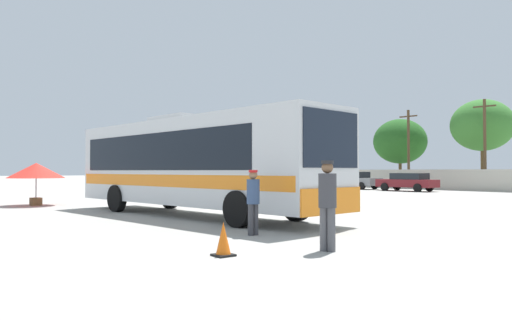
# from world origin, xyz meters

# --- Properties ---
(ground_plane) EXTENTS (300.00, 300.00, 0.00)m
(ground_plane) POSITION_xyz_m (0.00, 10.00, 0.00)
(ground_plane) COLOR #A3A099
(coach_bus_silver_orange) EXTENTS (12.46, 3.69, 3.61)m
(coach_bus_silver_orange) POSITION_xyz_m (0.07, -0.72, 1.93)
(coach_bus_silver_orange) COLOR silver
(coach_bus_silver_orange) RESTS_ON ground_plane
(attendant_by_bus_door) EXTENTS (0.32, 0.32, 1.62)m
(attendant_by_bus_door) POSITION_xyz_m (5.64, -2.24, 0.92)
(attendant_by_bus_door) COLOR #38383D
(attendant_by_bus_door) RESTS_ON ground_plane
(passenger_waiting_on_apron) EXTENTS (0.46, 0.46, 1.80)m
(passenger_waiting_on_apron) POSITION_xyz_m (8.42, -2.53, 1.03)
(passenger_waiting_on_apron) COLOR #4C4C51
(passenger_waiting_on_apron) RESTS_ON ground_plane
(vendor_umbrella_near_gate_green) EXTENTS (2.19, 2.19, 2.29)m
(vendor_umbrella_near_gate_green) POSITION_xyz_m (-11.70, 5.80, 1.94)
(vendor_umbrella_near_gate_green) COLOR gray
(vendor_umbrella_near_gate_green) RESTS_ON ground_plane
(vendor_umbrella_secondary_red) EXTENTS (2.54, 2.54, 1.96)m
(vendor_umbrella_secondary_red) POSITION_xyz_m (-8.60, -3.84, 1.59)
(vendor_umbrella_secondary_red) COLOR gray
(vendor_umbrella_secondary_red) RESTS_ON ground_plane
(parked_car_leftmost_grey) EXTENTS (4.63, 2.07, 1.51)m
(parked_car_leftmost_grey) POSITION_xyz_m (-12.92, 23.42, 0.80)
(parked_car_leftmost_grey) COLOR slate
(parked_car_leftmost_grey) RESTS_ON ground_plane
(parked_car_second_maroon) EXTENTS (4.69, 2.21, 1.41)m
(parked_car_second_maroon) POSITION_xyz_m (-7.26, 23.05, 0.76)
(parked_car_second_maroon) COLOR maroon
(parked_car_second_maroon) RESTS_ON ground_plane
(utility_pole_near) EXTENTS (1.80, 0.40, 7.52)m
(utility_pole_near) POSITION_xyz_m (-4.46, 29.75, 3.94)
(utility_pole_near) COLOR #4C3823
(utility_pole_near) RESTS_ON ground_plane
(utility_pole_far) EXTENTS (1.80, 0.24, 7.28)m
(utility_pole_far) POSITION_xyz_m (-11.43, 29.32, 3.82)
(utility_pole_far) COLOR #4C3823
(utility_pole_far) RESTS_ON ground_plane
(roadside_tree_left) EXTENTS (5.42, 5.42, 6.94)m
(roadside_tree_left) POSITION_xyz_m (-14.84, 32.83, 4.63)
(roadside_tree_left) COLOR brown
(roadside_tree_left) RESTS_ON ground_plane
(roadside_tree_midleft) EXTENTS (5.45, 5.45, 8.01)m
(roadside_tree_midleft) POSITION_xyz_m (-6.36, 33.12, 5.69)
(roadside_tree_midleft) COLOR brown
(roadside_tree_midleft) RESTS_ON ground_plane
(traffic_cone_on_apron) EXTENTS (0.36, 0.36, 0.64)m
(traffic_cone_on_apron) POSITION_xyz_m (7.60, -4.46, 0.31)
(traffic_cone_on_apron) COLOR black
(traffic_cone_on_apron) RESTS_ON ground_plane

